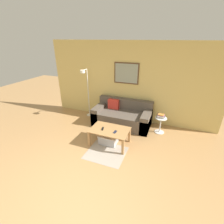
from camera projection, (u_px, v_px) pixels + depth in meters
ground_plane at (74, 197)px, 2.91m from camera, size 16.00×16.00×0.00m
wall_back at (129, 83)px, 5.24m from camera, size 5.60×0.09×2.55m
area_rug at (106, 153)px, 4.03m from camera, size 0.95×0.83×0.01m
couch at (122, 116)px, 5.27m from camera, size 1.81×0.91×0.78m
coffee_table at (110, 132)px, 4.23m from camera, size 1.00×0.65×0.45m
storage_bin at (108, 139)px, 4.38m from camera, size 0.49×0.39×0.24m
floor_lamp at (86, 87)px, 5.43m from camera, size 0.21×0.45×1.69m
side_table at (160, 124)px, 4.80m from camera, size 0.33×0.33×0.48m
book_stack at (161, 116)px, 4.71m from camera, size 0.23×0.18×0.11m
remote_control at (103, 129)px, 4.21m from camera, size 0.08×0.16×0.02m
cell_phone at (115, 132)px, 4.08m from camera, size 0.08×0.14×0.01m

